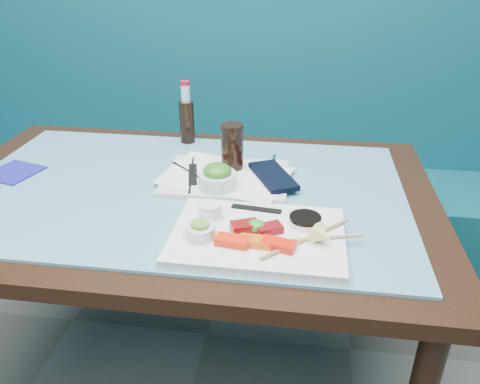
# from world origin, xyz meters

# --- Properties ---
(booth_bench) EXTENTS (3.00, 0.56, 1.17)m
(booth_bench) POSITION_xyz_m (0.00, 2.29, 0.37)
(booth_bench) COLOR #0E515D
(booth_bench) RESTS_ON ground
(dining_table) EXTENTS (1.40, 0.90, 0.75)m
(dining_table) POSITION_xyz_m (0.00, 1.45, 0.67)
(dining_table) COLOR black
(dining_table) RESTS_ON ground
(glass_top) EXTENTS (1.22, 0.76, 0.01)m
(glass_top) POSITION_xyz_m (0.00, 1.45, 0.75)
(glass_top) COLOR #5A9BB5
(glass_top) RESTS_ON dining_table
(sashimi_plate) EXTENTS (0.39, 0.28, 0.02)m
(sashimi_plate) POSITION_xyz_m (0.24, 1.22, 0.77)
(sashimi_plate) COLOR white
(sashimi_plate) RESTS_ON glass_top
(salmon_left) EXTENTS (0.08, 0.04, 0.02)m
(salmon_left) POSITION_xyz_m (0.19, 1.16, 0.79)
(salmon_left) COLOR #FF290A
(salmon_left) RESTS_ON sashimi_plate
(salmon_mid) EXTENTS (0.07, 0.04, 0.02)m
(salmon_mid) POSITION_xyz_m (0.24, 1.17, 0.79)
(salmon_mid) COLOR #FF590A
(salmon_mid) RESTS_ON sashimi_plate
(salmon_right) EXTENTS (0.08, 0.05, 0.02)m
(salmon_right) POSITION_xyz_m (0.29, 1.16, 0.79)
(salmon_right) COLOR red
(salmon_right) RESTS_ON sashimi_plate
(tuna_left) EXTENTS (0.07, 0.06, 0.02)m
(tuna_left) POSITION_xyz_m (0.21, 1.22, 0.79)
(tuna_left) COLOR maroon
(tuna_left) RESTS_ON sashimi_plate
(tuna_right) EXTENTS (0.07, 0.06, 0.02)m
(tuna_right) POSITION_xyz_m (0.26, 1.22, 0.79)
(tuna_right) COLOR maroon
(tuna_right) RESTS_ON sashimi_plate
(seaweed_garnish) EXTENTS (0.06, 0.05, 0.02)m
(seaweed_garnish) POSITION_xyz_m (0.23, 1.23, 0.79)
(seaweed_garnish) COLOR #299322
(seaweed_garnish) RESTS_ON sashimi_plate
(ramekin_wasabi) EXTENTS (0.08, 0.08, 0.03)m
(ramekin_wasabi) POSITION_xyz_m (0.11, 1.18, 0.79)
(ramekin_wasabi) COLOR white
(ramekin_wasabi) RESTS_ON sashimi_plate
(wasabi_fill) EXTENTS (0.05, 0.05, 0.01)m
(wasabi_fill) POSITION_xyz_m (0.11, 1.18, 0.81)
(wasabi_fill) COLOR #629931
(wasabi_fill) RESTS_ON ramekin_wasabi
(ramekin_ginger) EXTENTS (0.07, 0.07, 0.02)m
(ramekin_ginger) POSITION_xyz_m (0.12, 1.27, 0.79)
(ramekin_ginger) COLOR white
(ramekin_ginger) RESTS_ON sashimi_plate
(ginger_fill) EXTENTS (0.06, 0.06, 0.01)m
(ginger_fill) POSITION_xyz_m (0.12, 1.27, 0.81)
(ginger_fill) COLOR #FFE6D1
(ginger_fill) RESTS_ON ramekin_ginger
(soy_dish) EXTENTS (0.08, 0.08, 0.01)m
(soy_dish) POSITION_xyz_m (0.34, 1.27, 0.79)
(soy_dish) COLOR white
(soy_dish) RESTS_ON sashimi_plate
(soy_fill) EXTENTS (0.08, 0.08, 0.01)m
(soy_fill) POSITION_xyz_m (0.34, 1.27, 0.80)
(soy_fill) COLOR black
(soy_fill) RESTS_ON soy_dish
(lemon_wedge) EXTENTS (0.06, 0.06, 0.05)m
(lemon_wedge) POSITION_xyz_m (0.38, 1.19, 0.80)
(lemon_wedge) COLOR #FCF877
(lemon_wedge) RESTS_ON sashimi_plate
(chopstick_sleeve) EXTENTS (0.13, 0.03, 0.00)m
(chopstick_sleeve) POSITION_xyz_m (0.22, 1.32, 0.78)
(chopstick_sleeve) COLOR black
(chopstick_sleeve) RESTS_ON sashimi_plate
(wooden_chopstick_a) EXTENTS (0.19, 0.19, 0.01)m
(wooden_chopstick_a) POSITION_xyz_m (0.35, 1.20, 0.78)
(wooden_chopstick_a) COLOR #AA8350
(wooden_chopstick_a) RESTS_ON sashimi_plate
(wooden_chopstick_b) EXTENTS (0.23, 0.07, 0.01)m
(wooden_chopstick_b) POSITION_xyz_m (0.36, 1.20, 0.78)
(wooden_chopstick_b) COLOR tan
(wooden_chopstick_b) RESTS_ON sashimi_plate
(serving_tray) EXTENTS (0.36, 0.27, 0.01)m
(serving_tray) POSITION_xyz_m (0.11, 1.52, 0.76)
(serving_tray) COLOR silver
(serving_tray) RESTS_ON glass_top
(paper_placemat) EXTENTS (0.39, 0.32, 0.00)m
(paper_placemat) POSITION_xyz_m (0.11, 1.52, 0.77)
(paper_placemat) COLOR white
(paper_placemat) RESTS_ON serving_tray
(seaweed_bowl) EXTENTS (0.11, 0.11, 0.04)m
(seaweed_bowl) POSITION_xyz_m (0.10, 1.44, 0.79)
(seaweed_bowl) COLOR white
(seaweed_bowl) RESTS_ON serving_tray
(seaweed_salad) EXTENTS (0.08, 0.08, 0.04)m
(seaweed_salad) POSITION_xyz_m (0.10, 1.44, 0.82)
(seaweed_salad) COLOR #2F7B1C
(seaweed_salad) RESTS_ON seaweed_bowl
(cola_glass) EXTENTS (0.08, 0.08, 0.13)m
(cola_glass) POSITION_xyz_m (0.12, 1.57, 0.84)
(cola_glass) COLOR black
(cola_glass) RESTS_ON serving_tray
(navy_pouch) EXTENTS (0.16, 0.21, 0.01)m
(navy_pouch) POSITION_xyz_m (0.25, 1.52, 0.78)
(navy_pouch) COLOR black
(navy_pouch) RESTS_ON serving_tray
(fork) EXTENTS (0.01, 0.09, 0.01)m
(fork) POSITION_xyz_m (0.24, 1.62, 0.78)
(fork) COLOR silver
(fork) RESTS_ON serving_tray
(black_chopstick_a) EXTENTS (0.05, 0.23, 0.01)m
(black_chopstick_a) POSITION_xyz_m (0.01, 1.51, 0.77)
(black_chopstick_a) COLOR black
(black_chopstick_a) RESTS_ON serving_tray
(black_chopstick_b) EXTENTS (0.17, 0.15, 0.01)m
(black_chopstick_b) POSITION_xyz_m (0.02, 1.51, 0.77)
(black_chopstick_b) COLOR black
(black_chopstick_b) RESTS_ON serving_tray
(tray_sleeve) EXTENTS (0.06, 0.14, 0.00)m
(tray_sleeve) POSITION_xyz_m (0.02, 1.51, 0.77)
(tray_sleeve) COLOR black
(tray_sleeve) RESTS_ON serving_tray
(cola_bottle_body) EXTENTS (0.06, 0.06, 0.14)m
(cola_bottle_body) POSITION_xyz_m (-0.07, 1.80, 0.83)
(cola_bottle_body) COLOR black
(cola_bottle_body) RESTS_ON glass_top
(cola_bottle_neck) EXTENTS (0.03, 0.03, 0.06)m
(cola_bottle_neck) POSITION_xyz_m (-0.07, 1.80, 0.93)
(cola_bottle_neck) COLOR white
(cola_bottle_neck) RESTS_ON cola_bottle_body
(cola_bottle_cap) EXTENTS (0.04, 0.04, 0.01)m
(cola_bottle_cap) POSITION_xyz_m (-0.07, 1.80, 0.96)
(cola_bottle_cap) COLOR red
(cola_bottle_cap) RESTS_ON cola_bottle_neck
(blue_napkin) EXTENTS (0.17, 0.17, 0.01)m
(blue_napkin) POSITION_xyz_m (-0.52, 1.48, 0.76)
(blue_napkin) COLOR navy
(blue_napkin) RESTS_ON glass_top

